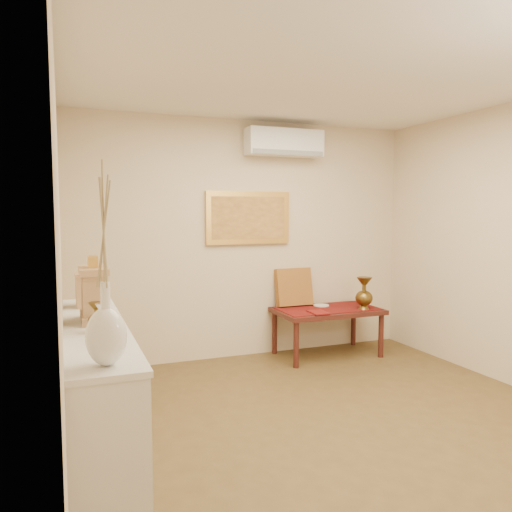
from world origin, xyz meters
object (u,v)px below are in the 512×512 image
white_vase (104,260)px  low_table (327,314)px  display_ledge (96,404)px  wooden_chest (87,290)px  mantel_clock (94,293)px  brass_urn_tall (364,290)px

white_vase → low_table: (2.67, 2.73, -0.97)m
display_ledge → low_table: (2.67, 1.88, -0.01)m
wooden_chest → mantel_clock: bearing=-87.9°
wooden_chest → brass_urn_tall: bearing=18.4°
display_ledge → mantel_clock: (0.01, 0.13, 0.66)m
brass_urn_tall → low_table: 0.51m
white_vase → low_table: size_ratio=0.79×
wooden_chest → low_table: (2.68, 1.21, -0.62)m
white_vase → mantel_clock: bearing=89.6°
brass_urn_tall → display_ledge: bearing=-151.1°
low_table → wooden_chest: bearing=-155.7°
white_vase → display_ledge: (-0.01, 0.85, -0.96)m
wooden_chest → low_table: wooden_chest is taller
wooden_chest → display_ledge: bearing=-89.5°
mantel_clock → wooden_chest: size_ratio=1.68×
display_ledge → low_table: size_ratio=1.68×
white_vase → wooden_chest: 1.56m
mantel_clock → low_table: size_ratio=0.34×
brass_urn_tall → wooden_chest: (-3.04, -1.01, 0.32)m
white_vase → brass_urn_tall: bearing=39.9°
white_vase → mantel_clock: (0.01, 0.98, -0.30)m
brass_urn_tall → mantel_clock: size_ratio=1.09×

